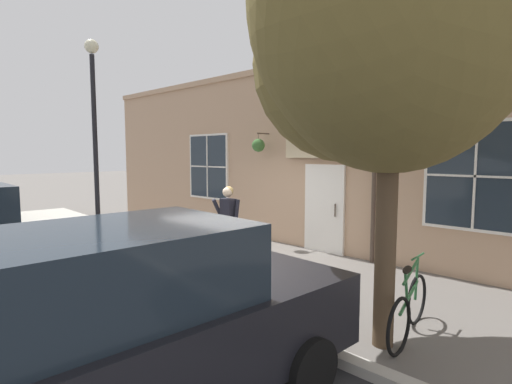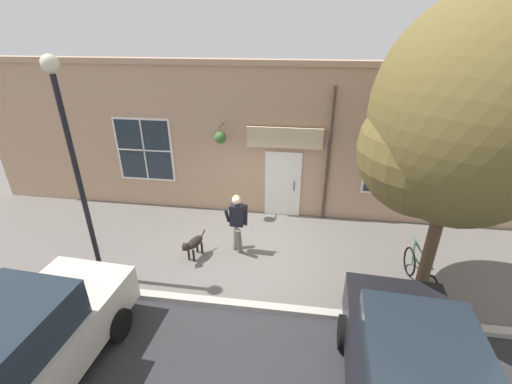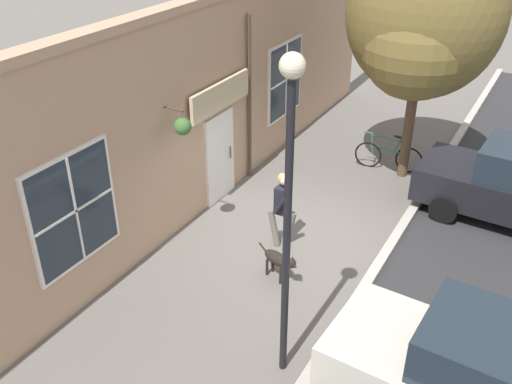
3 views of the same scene
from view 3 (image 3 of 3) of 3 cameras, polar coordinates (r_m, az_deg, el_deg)
ground_plane at (r=12.21m, az=3.47°, el=-4.33°), size 90.00×90.00×0.00m
storefront_facade at (r=12.20m, az=-6.15°, el=7.88°), size 0.95×18.00×4.63m
pedestrian_walking at (r=11.40m, az=2.68°, el=-1.12°), size 0.58×0.56×1.66m
dog_on_leash at (r=10.74m, az=2.33°, el=-6.82°), size 0.99×0.43×0.66m
street_tree_by_curb at (r=13.58m, az=16.37°, el=16.17°), size 3.54×3.32×6.02m
leaning_bicycle at (r=15.07m, az=13.09°, el=3.56°), size 1.72×0.30×1.00m
parked_car_nearest_curb at (r=8.54m, az=22.40°, el=-17.34°), size 4.39×2.12×1.75m
street_lamp at (r=7.35m, az=3.27°, el=0.60°), size 0.32×0.32×5.00m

